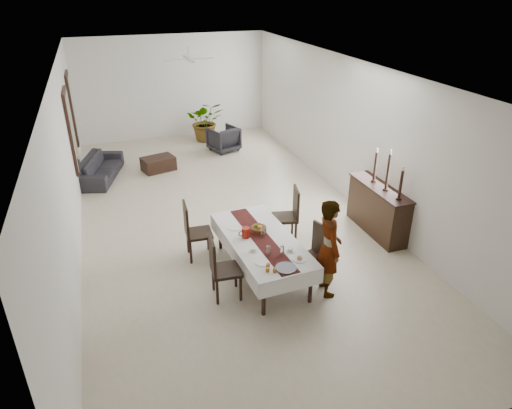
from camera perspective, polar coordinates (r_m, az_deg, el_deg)
The scene contains 88 objects.
floor at distance 10.11m, azimuth -3.95°, elevation -1.42°, with size 6.00×12.00×0.00m, color beige.
ceiling at distance 9.07m, azimuth -4.60°, elevation 16.74°, with size 6.00×12.00×0.02m, color white.
wall_back at distance 15.15m, azimuth -10.40°, elevation 14.21°, with size 6.00×0.02×3.20m, color white.
wall_front at distance 4.68m, azimuth 16.33°, elevation -16.87°, with size 6.00×0.02×3.20m, color white.
wall_left at distance 9.23m, azimuth -22.58°, elevation 4.61°, with size 0.02×12.00×3.20m, color white.
wall_right at distance 10.59m, azimuth 11.80°, elevation 8.79°, with size 0.02×12.00×3.20m, color white.
dining_table_top at distance 7.88m, azimuth 0.67°, elevation -4.47°, with size 0.93×2.23×0.05m, color black.
table_leg_fl at distance 7.14m, azimuth 0.95°, elevation -11.58°, with size 0.07×0.07×0.65m, color black.
table_leg_fr at distance 7.44m, azimuth 6.84°, elevation -10.02°, with size 0.07×0.07×0.65m, color black.
table_leg_bl at distance 8.79m, azimuth -4.51°, elevation -3.63°, with size 0.07×0.07×0.65m, color black.
table_leg_br at distance 9.04m, azimuth 0.42°, elevation -2.65°, with size 0.07×0.07×0.65m, color black.
tablecloth_top at distance 7.86m, azimuth 0.67°, elevation -4.30°, with size 1.10×2.40×0.01m, color white.
tablecloth_drape_left at distance 7.77m, azimuth -3.05°, elevation -5.93°, with size 0.01×2.40×0.28m, color white.
tablecloth_drape_right at distance 8.13m, azimuth 4.20°, elevation -4.35°, with size 0.01×2.40×0.28m, color white.
tablecloth_drape_near at distance 7.04m, azimuth 4.51°, elevation -9.84°, with size 1.10×0.01×0.28m, color white.
tablecloth_drape_far at distance 8.90m, azimuth -2.34°, elevation -1.39°, with size 1.10×0.01×0.28m, color white.
table_runner at distance 7.86m, azimuth 0.67°, elevation -4.25°, with size 0.33×2.32×0.00m, color #511A17.
red_pitcher at distance 7.85m, azimuth -1.29°, elevation -3.53°, with size 0.14×0.14×0.19m, color maroon.
pitcher_handle at distance 7.83m, azimuth -1.83°, elevation -3.64°, with size 0.11×0.11×0.02m, color maroon.
wine_glass_near at distance 7.39m, azimuth 3.31°, elevation -5.78°, with size 0.07×0.07×0.16m, color white.
wine_glass_mid at distance 7.39m, azimuth 1.56°, elevation -5.75°, with size 0.07×0.07×0.16m, color silver.
wine_glass_far at distance 7.87m, azimuth 0.85°, elevation -3.54°, with size 0.07×0.07×0.16m, color white.
teacup_right at distance 7.52m, azimuth 4.30°, elevation -5.67°, with size 0.08×0.08×0.06m, color silver.
saucer_right at distance 7.53m, azimuth 4.30°, elevation -5.81°, with size 0.14×0.14×0.01m, color silver.
teacup_left at distance 7.50m, azimuth -0.33°, elevation -5.67°, with size 0.08×0.08×0.06m, color white.
saucer_left at distance 7.51m, azimuth -0.33°, elevation -5.82°, with size 0.14×0.14×0.01m, color silver.
plate_near_right at distance 7.33m, azimuth 5.46°, elevation -6.83°, with size 0.22×0.22×0.01m, color silver.
bread_near_right at distance 7.32m, azimuth 5.47°, elevation -6.66°, with size 0.08×0.08×0.08m, color tan.
plate_near_left at distance 7.22m, azimuth 0.79°, elevation -7.27°, with size 0.22×0.22×0.01m, color white.
plate_far_left at distance 8.18m, azimuth -2.66°, elevation -2.92°, with size 0.22×0.22×0.01m, color white.
serving_tray at distance 7.11m, azimuth 3.77°, elevation -7.92°, with size 0.33×0.33×0.02m, color #3B3A3E.
jam_jar_a at distance 7.00m, azimuth 2.35°, elevation -8.24°, with size 0.06×0.06×0.07m, color brown.
jam_jar_b at distance 7.01m, azimuth 1.46°, elevation -8.16°, with size 0.06×0.06×0.07m, color #8F5014.
jam_jar_c at distance 7.10m, azimuth 1.51°, elevation -7.69°, with size 0.06×0.06×0.07m, color #8F4114.
fruit_basket at distance 8.04m, azimuth 0.33°, elevation -3.13°, with size 0.28×0.28×0.09m, color brown.
fruit_red at distance 8.03m, azimuth 0.46°, elevation -2.60°, with size 0.08×0.08×0.08m, color maroon.
fruit_green at distance 8.01m, azimuth 0.01°, elevation -2.65°, with size 0.07×0.07×0.07m, color #568126.
fruit_yellow at distance 7.97m, azimuth 0.46°, elevation -2.85°, with size 0.08×0.08×0.08m, color gold.
chair_right_near_seat at distance 7.82m, azimuth 7.08°, elevation -6.77°, with size 0.45×0.45×0.05m, color black.
chair_right_near_leg_fl at distance 7.96m, azimuth 8.86°, elevation -8.36°, with size 0.04×0.04×0.44m, color black.
chair_right_near_leg_fr at distance 8.17m, azimuth 7.02°, elevation -7.23°, with size 0.04×0.04×0.44m, color black.
chair_right_near_leg_bl at distance 7.74m, azimuth 6.94°, elevation -9.34°, with size 0.04×0.04×0.44m, color black.
chair_right_near_leg_br at distance 7.96m, azimuth 5.11°, elevation -8.14°, with size 0.04×0.04×0.44m, color black.
chair_right_near_back at distance 7.78m, azimuth 8.28°, elevation -4.38°, with size 0.45×0.04×0.57m, color black.
chair_right_far_seat at distance 9.00m, azimuth 3.63°, elevation -1.65°, with size 0.47×0.47×0.05m, color black.
chair_right_far_leg_fl at distance 8.99m, azimuth 4.99°, elevation -3.62°, with size 0.05×0.05×0.46m, color black.
chair_right_far_leg_fr at distance 9.32m, azimuth 4.56°, elevation -2.44°, with size 0.05×0.05×0.46m, color black.
chair_right_far_leg_bl at distance 8.93m, azimuth 2.56°, elevation -3.76°, with size 0.05×0.05×0.46m, color black.
chair_right_far_leg_br at distance 9.26m, azimuth 2.22°, elevation -2.57°, with size 0.05×0.05×0.46m, color black.
chair_right_far_back at distance 8.89m, azimuth 5.04°, elevation 0.23°, with size 0.47×0.04×0.60m, color black.
chair_left_near_seat at distance 7.45m, azimuth -3.73°, elevation -8.23°, with size 0.47×0.47×0.05m, color black.
chair_left_near_leg_fl at distance 7.73m, azimuth -5.36°, elevation -9.20°, with size 0.05×0.05×0.46m, color black.
chair_left_near_leg_fr at distance 7.43m, azimuth -4.86°, elevation -10.88°, with size 0.05×0.05×0.46m, color black.
chair_left_near_leg_bl at distance 7.79m, azimuth -2.55°, elevation -8.82°, with size 0.05×0.05×0.46m, color black.
chair_left_near_leg_br at distance 7.48m, azimuth -1.92°, elevation -10.47°, with size 0.05×0.05×0.46m, color black.
chair_left_near_back at distance 7.25m, azimuth -5.47°, elevation -6.37°, with size 0.47×0.04×0.60m, color black.
chair_left_far_seat at distance 8.50m, azimuth -7.16°, elevation -3.61°, with size 0.47×0.47×0.05m, color black.
chair_left_far_leg_fl at distance 8.78m, azimuth -8.51°, elevation -4.63°, with size 0.05×0.05×0.47m, color black.
chair_left_far_leg_fr at distance 8.45m, azimuth -8.15°, elevation -5.94°, with size 0.05×0.05×0.47m, color black.
chair_left_far_leg_bl at distance 8.82m, azimuth -6.02°, elevation -4.30°, with size 0.05×0.05×0.47m, color black.
chair_left_far_leg_br at distance 8.49m, azimuth -5.56°, elevation -5.60°, with size 0.05×0.05×0.47m, color black.
chair_left_far_back at distance 8.32m, azimuth -8.74°, elevation -1.87°, with size 0.47×0.04×0.60m, color black.
woman at distance 7.44m, azimuth 9.11°, elevation -5.37°, with size 0.62×0.40×1.69m, color gray.
sideboard_body at distance 9.59m, azimuth 14.96°, elevation -0.68°, with size 0.43×1.63×0.98m, color black.
sideboard_top at distance 9.38m, azimuth 15.31°, elevation 2.06°, with size 0.48×1.69×0.03m, color black.
candlestick_near_base at distance 8.93m, azimuth 17.40°, elevation 0.73°, with size 0.11×0.11×0.03m, color black.
candlestick_near_shaft at distance 8.81m, azimuth 17.65°, elevation 2.42°, with size 0.05×0.05×0.54m, color black.
candlestick_near_candle at distance 8.70m, azimuth 17.93°, elevation 4.31°, with size 0.04×0.04×0.09m, color #ECE7CC.
candlestick_mid_base at distance 9.25m, azimuth 15.88°, elevation 1.85°, with size 0.11×0.11×0.03m, color black.
candlestick_mid_shaft at distance 9.10m, azimuth 16.17°, elevation 3.96°, with size 0.05×0.05×0.71m, color black.
candlestick_mid_candle at distance 8.97m, azimuth 16.48°, elevation 6.29°, with size 0.04×0.04×0.09m, color silver.
candlestick_far_base at distance 9.57m, azimuth 14.46°, elevation 2.89°, with size 0.11×0.11×0.03m, color black.
candlestick_far_shaft at distance 9.45m, azimuth 14.68°, elevation 4.63°, with size 0.05×0.05×0.60m, color black.
candlestick_far_candle at distance 9.34m, azimuth 14.92°, elevation 6.58°, with size 0.04×0.04×0.09m, color white.
sofa at distance 12.57m, azimuth -18.90°, elevation 4.37°, with size 1.96×0.77×0.57m, color #29262B.
armchair at distance 13.90m, azimuth -4.08°, elevation 8.18°, with size 0.78×0.80×0.73m, color #28252A.
coffee_table at distance 12.72m, azimuth -12.10°, elevation 5.00°, with size 0.84×0.56×0.37m, color black.
potted_plant at distance 14.81m, azimuth -6.31°, elevation 10.35°, with size 1.15×1.00×1.28m, color #386026.
mirror_frame_near at distance 11.32m, azimuth -22.11°, elevation 8.53°, with size 0.06×1.05×1.85m, color black.
mirror_glass_near at distance 11.31m, azimuth -21.93°, elevation 8.56°, with size 0.01×0.90×1.70m, color silver.
mirror_frame_far at distance 13.34m, azimuth -21.96°, elevation 11.10°, with size 0.06×1.05×1.85m, color black.
mirror_glass_far at distance 13.34m, azimuth -21.81°, elevation 11.12°, with size 0.01×0.90×1.70m, color silver.
fan_rod at distance 11.97m, azimuth -8.47°, elevation 18.46°, with size 0.04×0.04×0.20m, color silver.
fan_hub at distance 12.00m, azimuth -8.41°, elevation 17.51°, with size 0.16×0.16×0.08m, color white.
fan_blade_n at distance 12.34m, azimuth -8.75°, elevation 17.74°, with size 0.10×0.55×0.01m, color silver.
fan_blade_s at distance 11.66m, azimuth -8.05°, elevation 17.28°, with size 0.10×0.55×0.01m, color white.
fan_blade_e at distance 12.07m, azimuth -6.70°, elevation 17.66°, with size 0.55×0.10×0.01m, color silver.
fan_blade_w at distance 11.94m, azimuth -10.13°, elevation 17.35°, with size 0.55×0.10×0.01m, color white.
Camera 1 is at (-2.24, -8.65, 4.74)m, focal length 32.00 mm.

